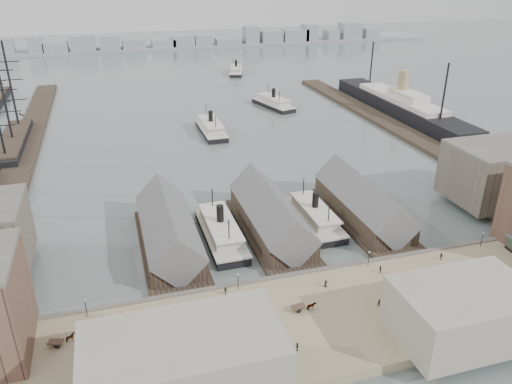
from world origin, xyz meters
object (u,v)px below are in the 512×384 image
object	(u,v)px
horse_cart_center	(307,307)
horse_cart_right	(403,295)
ferry_docked_west	(221,231)
ocean_steamer	(401,105)
horse_cart_left	(67,339)

from	to	relation	value
horse_cart_center	horse_cart_right	bearing A→B (deg)	-106.04
horse_cart_right	ferry_docked_west	bearing A→B (deg)	16.83
ocean_steamer	horse_cart_center	world-z (taller)	ocean_steamer
ocean_steamer	horse_cart_right	bearing A→B (deg)	-121.28
ocean_steamer	horse_cart_left	size ratio (longest dim) A/B	20.77
ferry_docked_west	horse_cart_right	size ratio (longest dim) A/B	5.76
ocean_steamer	horse_cart_center	distance (m)	155.92
horse_cart_center	horse_cart_left	bearing A→B (deg)	74.85
ocean_steamer	horse_cart_center	size ratio (longest dim) A/B	20.18
ferry_docked_west	horse_cart_left	size ratio (longest dim) A/B	5.82
horse_cart_center	ocean_steamer	bearing A→B (deg)	-48.06
horse_cart_left	horse_cart_right	world-z (taller)	horse_cart_right
ferry_docked_west	ocean_steamer	world-z (taller)	ocean_steamer
horse_cart_right	horse_cart_left	bearing A→B (deg)	63.53
horse_cart_left	horse_cart_center	xyz separation A→B (m)	(44.57, -3.90, -0.00)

